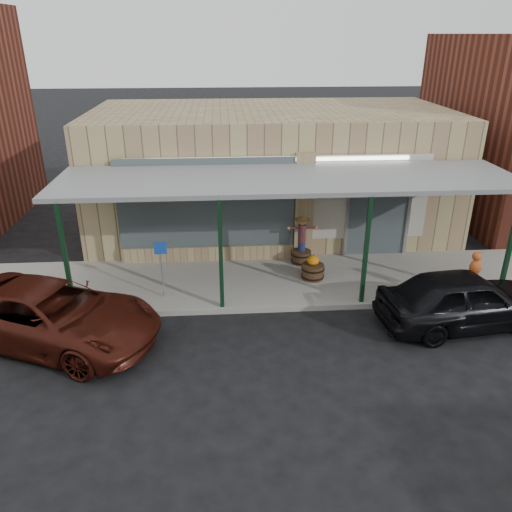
{
  "coord_description": "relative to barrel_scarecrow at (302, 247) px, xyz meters",
  "views": [
    {
      "loc": [
        -1.71,
        -8.97,
        6.52
      ],
      "look_at": [
        -0.91,
        2.6,
        1.33
      ],
      "focal_mm": 35.0,
      "sensor_mm": 36.0,
      "label": 1
    }
  ],
  "objects": [
    {
      "name": "sidewalk",
      "position": [
        -0.6,
        -1.04,
        -0.59
      ],
      "size": [
        40.0,
        3.2,
        0.15
      ],
      "primitive_type": "cube",
      "color": "gray",
      "rests_on": "ground"
    },
    {
      "name": "car_maroon",
      "position": [
        -6.25,
        -3.58,
        0.03
      ],
      "size": [
        5.5,
        4.01,
        1.39
      ],
      "primitive_type": "imported",
      "rotation": [
        0.0,
        0.0,
        1.19
      ],
      "color": "#41140D",
      "rests_on": "ground"
    },
    {
      "name": "ground",
      "position": [
        -0.6,
        -4.64,
        -0.66
      ],
      "size": [
        120.0,
        120.0,
        0.0
      ],
      "primitive_type": "plane",
      "color": "black",
      "rests_on": "ground"
    },
    {
      "name": "awning",
      "position": [
        -0.6,
        -1.08,
        2.35
      ],
      "size": [
        12.0,
        3.0,
        3.04
      ],
      "color": "slate",
      "rests_on": "ground"
    },
    {
      "name": "block_buildings_near",
      "position": [
        1.4,
        4.56,
        3.1
      ],
      "size": [
        61.0,
        8.0,
        8.0
      ],
      "color": "maroon",
      "rests_on": "ground"
    },
    {
      "name": "parked_sedan",
      "position": [
        3.4,
        -3.54,
        0.05
      ],
      "size": [
        4.34,
        2.15,
        1.54
      ],
      "rotation": [
        0.0,
        0.0,
        1.69
      ],
      "color": "black",
      "rests_on": "ground"
    },
    {
      "name": "handicap_sign",
      "position": [
        -3.94,
        -1.85,
        0.48
      ],
      "size": [
        0.32,
        0.04,
        1.54
      ],
      "rotation": [
        0.0,
        0.0,
        0.02
      ],
      "color": "gray",
      "rests_on": "sidewalk"
    },
    {
      "name": "storefront",
      "position": [
        -0.6,
        3.52,
        1.43
      ],
      "size": [
        12.0,
        6.25,
        4.2
      ],
      "color": "tan",
      "rests_on": "ground"
    },
    {
      "name": "barrel_scarecrow",
      "position": [
        0.0,
        0.0,
        0.0
      ],
      "size": [
        0.92,
        0.59,
        1.51
      ],
      "rotation": [
        0.0,
        0.0,
        0.02
      ],
      "color": "#4C2D1E",
      "rests_on": "sidewalk"
    },
    {
      "name": "barrel_pumpkin",
      "position": [
        0.17,
        -1.06,
        -0.25
      ],
      "size": [
        0.66,
        0.66,
        0.74
      ],
      "rotation": [
        0.0,
        0.0,
        -0.06
      ],
      "color": "#4C2D1E",
      "rests_on": "sidewalk"
    }
  ]
}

